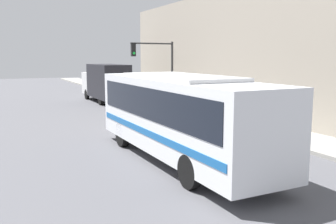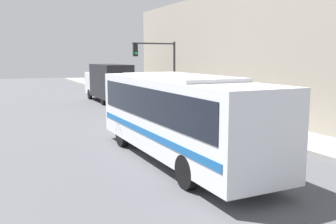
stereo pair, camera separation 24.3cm
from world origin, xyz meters
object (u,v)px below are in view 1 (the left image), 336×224
(delivery_truck, at_px, (105,82))
(parking_meter, at_px, (190,100))
(traffic_light_pole, at_px, (157,62))
(city_bus, at_px, (179,112))
(fire_hydrant, at_px, (276,129))

(delivery_truck, relative_size, parking_meter, 6.09)
(delivery_truck, xyz_separation_m, traffic_light_pole, (1.90, -6.66, 1.73))
(city_bus, distance_m, delivery_truck, 19.26)
(traffic_light_pole, bearing_deg, delivery_truck, 105.94)
(fire_hydrant, bearing_deg, traffic_light_pole, 95.28)
(city_bus, relative_size, parking_meter, 7.88)
(city_bus, bearing_deg, parking_meter, 58.13)
(city_bus, distance_m, parking_meter, 11.13)
(traffic_light_pole, distance_m, parking_meter, 3.94)
(city_bus, bearing_deg, delivery_truck, 80.98)
(fire_hydrant, xyz_separation_m, parking_meter, (0.00, 8.29, 0.52))
(parking_meter, bearing_deg, delivery_truck, 107.05)
(traffic_light_pole, height_order, parking_meter, traffic_light_pole)
(delivery_truck, height_order, fire_hydrant, delivery_truck)
(fire_hydrant, height_order, traffic_light_pole, traffic_light_pole)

